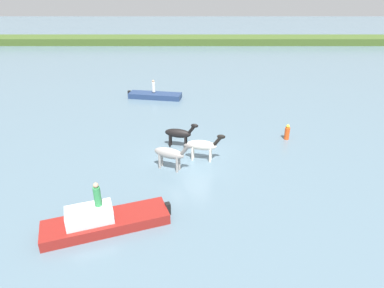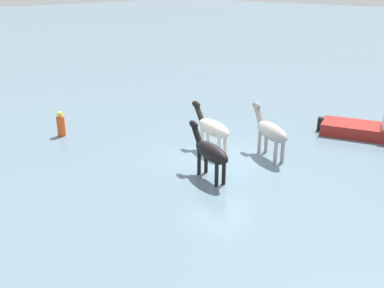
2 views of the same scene
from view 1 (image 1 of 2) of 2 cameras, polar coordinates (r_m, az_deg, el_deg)
name	(u,v)px [view 1 (image 1 of 2)]	position (r m, az deg, el deg)	size (l,w,h in m)	color
ground_plane	(190,158)	(21.80, -0.40, -2.33)	(200.85, 200.85, 0.00)	slate
distant_shoreline	(190,43)	(65.23, -0.26, 16.79)	(180.76, 6.00, 2.40)	#3F5923
horse_lead	(202,145)	(21.04, 1.74, -0.25)	(2.45, 0.94, 1.89)	silver
horse_dark_mare	(178,133)	(22.79, -2.37, 1.81)	(2.37, 1.00, 1.84)	black
horse_rear_stallion	(170,154)	(20.00, -3.85, -1.65)	(2.45, 1.38, 1.96)	#9E9993
boat_dinghy_port	(103,222)	(16.36, -14.99, -12.74)	(5.93, 3.43, 1.37)	maroon
boat_launch_far	(154,96)	(33.42, -6.50, 8.08)	(5.41, 2.29, 0.75)	navy
person_helmsman_aft	(96,195)	(15.62, -16.01, -8.40)	(0.32, 0.32, 1.19)	#338C4C
person_spotter_bow	(153,86)	(33.27, -6.74, 9.74)	(0.32, 0.32, 1.19)	silver
buoy_channel_marker	(286,133)	(25.11, 15.76, 1.90)	(0.36, 0.36, 1.14)	#E54C19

